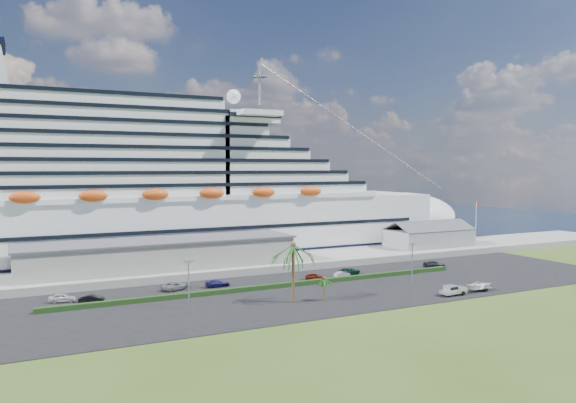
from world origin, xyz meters
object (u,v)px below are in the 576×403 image
parked_car_3 (217,283)px  pickup_truck (453,290)px  cruise_ship (151,196)px  boat_trailer (481,285)px

parked_car_3 → pickup_truck: bearing=-129.5°
pickup_truck → cruise_ship: bearing=120.8°
parked_car_3 → pickup_truck: 46.02m
cruise_ship → boat_trailer: 85.15m
cruise_ship → parked_car_3: size_ratio=38.06×
boat_trailer → pickup_truck: bearing=-177.2°
cruise_ship → parked_car_3: cruise_ship is taller
parked_car_3 → pickup_truck: pickup_truck is taller
pickup_truck → boat_trailer: 7.44m
parked_car_3 → cruise_ship: bearing=1.7°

